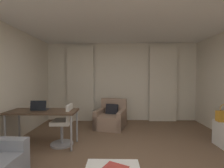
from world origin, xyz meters
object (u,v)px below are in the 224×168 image
object	(u,v)px
desk_chair	(64,127)
magazine_open	(116,168)
armchair	(111,118)
handbag_primary	(224,116)
desk	(43,114)
laptop	(40,108)

from	to	relation	value
desk_chair	magazine_open	size ratio (longest dim) A/B	2.58
desk_chair	magazine_open	xyz separation A→B (m)	(1.12, -1.54, -0.03)
armchair	magazine_open	xyz separation A→B (m)	(0.13, -2.83, 0.11)
desk_chair	handbag_primary	xyz separation A→B (m)	(3.40, -0.01, 0.26)
desk	desk_chair	size ratio (longest dim) A/B	1.62
desk	magazine_open	bearing A→B (deg)	-43.97
armchair	magazine_open	distance (m)	2.84
desk_chair	armchair	bearing A→B (deg)	52.54
magazine_open	laptop	bearing A→B (deg)	137.08
desk_chair	handbag_primary	size ratio (longest dim) A/B	2.39
armchair	desk_chair	bearing A→B (deg)	-127.46
laptop	handbag_primary	distance (m)	3.91
desk	magazine_open	world-z (taller)	desk
laptop	magazine_open	world-z (taller)	laptop
armchair	handbag_primary	xyz separation A→B (m)	(2.41, -1.31, 0.39)
desk	magazine_open	xyz separation A→B (m)	(1.54, -1.49, -0.32)
armchair	desk	bearing A→B (deg)	-136.38
desk	armchair	bearing A→B (deg)	43.62
laptop	magazine_open	size ratio (longest dim) A/B	1.02
desk	desk_chair	bearing A→B (deg)	7.12
desk_chair	handbag_primary	distance (m)	3.41
armchair	desk_chair	distance (m)	1.63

